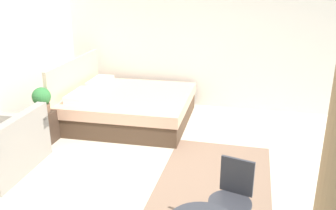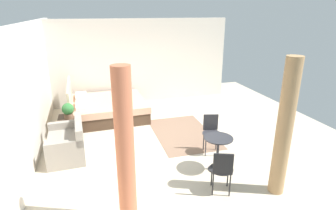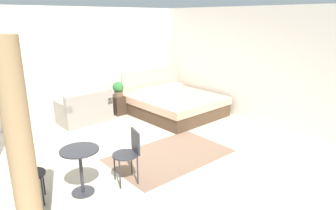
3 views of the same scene
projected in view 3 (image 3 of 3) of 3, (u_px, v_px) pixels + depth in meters
name	position (u px, v px, depth m)	size (l,w,h in m)	color
ground_plane	(154.00, 148.00, 6.05)	(8.97, 9.02, 0.02)	beige
wall_back	(83.00, 62.00, 7.84)	(8.97, 0.12, 2.80)	silver
wall_right	(246.00, 64.00, 7.51)	(0.12, 6.02, 2.80)	silver
area_rug	(170.00, 155.00, 5.71)	(2.26, 1.43, 0.01)	#7F604C
bed	(175.00, 104.00, 8.04)	(2.09, 2.21, 1.11)	#473323
couch	(85.00, 111.00, 7.42)	(1.25, 0.79, 0.80)	gray
nightstand	(121.00, 104.00, 8.14)	(0.53, 0.44, 0.50)	#38281E
potted_plant	(118.00, 89.00, 7.91)	(0.29, 0.29, 0.39)	brown
vase	(124.00, 90.00, 8.12)	(0.12, 0.12, 0.23)	silver
balcony_table	(81.00, 163.00, 4.36)	(0.57, 0.57, 0.71)	#2D2D33
cafe_chair_near_window	(23.00, 171.00, 4.11)	(0.53, 0.53, 0.84)	black
cafe_chair_near_couch	(130.00, 150.00, 4.67)	(0.50, 0.50, 0.86)	#2D2D33
curtain_left	(21.00, 153.00, 3.07)	(0.27, 0.27, 2.41)	tan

